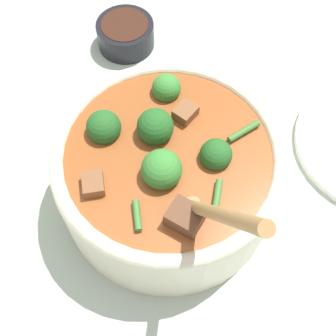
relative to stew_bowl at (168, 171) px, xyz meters
The scene contains 3 objects.
ground_plane 0.06m from the stew_bowl, 165.92° to the right, with size 4.00×4.00×0.00m, color #ADBCAD.
stew_bowl is the anchor object (origin of this frame).
condiment_bowl 0.26m from the stew_bowl, 104.08° to the right, with size 0.08×0.08×0.04m.
Camera 1 is at (0.12, 0.22, 0.52)m, focal length 50.00 mm.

